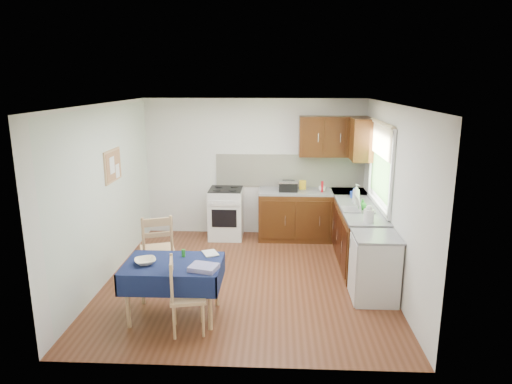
{
  "coord_description": "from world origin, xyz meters",
  "views": [
    {
      "loc": [
        0.42,
        -6.12,
        2.8
      ],
      "look_at": [
        0.12,
        0.3,
        1.23
      ],
      "focal_mm": 32.0,
      "sensor_mm": 36.0,
      "label": 1
    }
  ],
  "objects_px": {
    "dish_rack": "(358,209)",
    "toaster": "(288,186)",
    "sandwich_press": "(288,186)",
    "chair_far": "(158,248)",
    "dining_table": "(173,271)",
    "chair_near": "(184,293)",
    "kettle": "(369,215)"
  },
  "relations": [
    {
      "from": "sandwich_press",
      "to": "dish_rack",
      "type": "height_order",
      "value": "dish_rack"
    },
    {
      "from": "chair_far",
      "to": "sandwich_press",
      "type": "relative_size",
      "value": 3.21
    },
    {
      "from": "toaster",
      "to": "kettle",
      "type": "relative_size",
      "value": 1.05
    },
    {
      "from": "chair_far",
      "to": "kettle",
      "type": "relative_size",
      "value": 4.25
    },
    {
      "from": "dining_table",
      "to": "chair_near",
      "type": "xyz_separation_m",
      "value": [
        0.19,
        -0.33,
        -0.12
      ]
    },
    {
      "from": "chair_near",
      "to": "dish_rack",
      "type": "distance_m",
      "value": 3.05
    },
    {
      "from": "sandwich_press",
      "to": "toaster",
      "type": "bearing_deg",
      "value": 87.99
    },
    {
      "from": "toaster",
      "to": "sandwich_press",
      "type": "xyz_separation_m",
      "value": [
        -0.01,
        -0.02,
        0.0
      ]
    },
    {
      "from": "toaster",
      "to": "chair_near",
      "type": "bearing_deg",
      "value": -101.15
    },
    {
      "from": "chair_far",
      "to": "chair_near",
      "type": "relative_size",
      "value": 1.16
    },
    {
      "from": "chair_far",
      "to": "chair_near",
      "type": "xyz_separation_m",
      "value": [
        0.61,
        -1.21,
        -0.08
      ]
    },
    {
      "from": "sandwich_press",
      "to": "dish_rack",
      "type": "xyz_separation_m",
      "value": [
        1.02,
        -1.2,
        -0.07
      ]
    },
    {
      "from": "toaster",
      "to": "kettle",
      "type": "distance_m",
      "value": 2.11
    },
    {
      "from": "dish_rack",
      "to": "dining_table",
      "type": "bearing_deg",
      "value": -124.64
    },
    {
      "from": "dining_table",
      "to": "kettle",
      "type": "distance_m",
      "value": 2.75
    },
    {
      "from": "chair_far",
      "to": "dish_rack",
      "type": "distance_m",
      "value": 3.0
    },
    {
      "from": "dining_table",
      "to": "kettle",
      "type": "bearing_deg",
      "value": 29.13
    },
    {
      "from": "dish_rack",
      "to": "kettle",
      "type": "xyz_separation_m",
      "value": [
        0.05,
        -0.59,
        0.08
      ]
    },
    {
      "from": "toaster",
      "to": "dish_rack",
      "type": "bearing_deg",
      "value": -40.42
    },
    {
      "from": "chair_far",
      "to": "toaster",
      "type": "xyz_separation_m",
      "value": [
        1.85,
        2.02,
        0.44
      ]
    },
    {
      "from": "kettle",
      "to": "chair_near",
      "type": "bearing_deg",
      "value": -148.62
    },
    {
      "from": "chair_far",
      "to": "kettle",
      "type": "height_order",
      "value": "kettle"
    },
    {
      "from": "dining_table",
      "to": "chair_near",
      "type": "bearing_deg",
      "value": -54.86
    },
    {
      "from": "dish_rack",
      "to": "toaster",
      "type": "bearing_deg",
      "value": 150.83
    },
    {
      "from": "dining_table",
      "to": "kettle",
      "type": "xyz_separation_m",
      "value": [
        2.5,
        1.07,
        0.42
      ]
    },
    {
      "from": "sandwich_press",
      "to": "dining_table",
      "type": "bearing_deg",
      "value": -106.12
    },
    {
      "from": "chair_near",
      "to": "toaster",
      "type": "bearing_deg",
      "value": -32.99
    },
    {
      "from": "chair_near",
      "to": "toaster",
      "type": "height_order",
      "value": "toaster"
    },
    {
      "from": "dining_table",
      "to": "dish_rack",
      "type": "xyz_separation_m",
      "value": [
        2.45,
        1.66,
        0.33
      ]
    },
    {
      "from": "toaster",
      "to": "sandwich_press",
      "type": "distance_m",
      "value": 0.02
    },
    {
      "from": "dish_rack",
      "to": "sandwich_press",
      "type": "bearing_deg",
      "value": 151.5
    },
    {
      "from": "chair_far",
      "to": "sandwich_press",
      "type": "xyz_separation_m",
      "value": [
        1.84,
        2.0,
        0.44
      ]
    }
  ]
}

